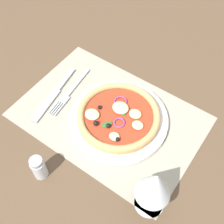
{
  "coord_description": "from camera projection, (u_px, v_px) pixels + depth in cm",
  "views": [
    {
      "loc": [
        -25.53,
        34.88,
        63.18
      ],
      "look_at": [
        -0.86,
        0.0,
        2.84
      ],
      "focal_mm": 47.32,
      "sensor_mm": 36.0,
      "label": 1
    }
  ],
  "objects": [
    {
      "name": "placemat",
      "position": [
        109.0,
        116.0,
        0.76
      ],
      "size": [
        46.33,
        31.48,
        0.4
      ],
      "primitive_type": "cube",
      "color": "#A39984",
      "rests_on": "ground_plane"
    },
    {
      "name": "knife",
      "position": [
        54.0,
        94.0,
        0.8
      ],
      "size": [
        4.92,
        20.0,
        0.62
      ],
      "rotation": [
        0.0,
        0.0,
        1.74
      ],
      "color": "#B2B5BA",
      "rests_on": "placemat"
    },
    {
      "name": "ground_plane",
      "position": [
        109.0,
        119.0,
        0.78
      ],
      "size": [
        190.0,
        140.0,
        2.4
      ],
      "primitive_type": "cube",
      "color": "brown"
    },
    {
      "name": "plate",
      "position": [
        118.0,
        121.0,
        0.74
      ],
      "size": [
        25.01,
        25.01,
        1.44
      ],
      "primitive_type": "cylinder",
      "color": "white",
      "rests_on": "placemat"
    },
    {
      "name": "pepper_shaker",
      "position": [
        39.0,
        168.0,
        0.65
      ],
      "size": [
        3.2,
        3.2,
        6.7
      ],
      "color": "silver",
      "rests_on": "ground_plane"
    },
    {
      "name": "fork",
      "position": [
        69.0,
        93.0,
        0.8
      ],
      "size": [
        3.54,
        18.06,
        0.44
      ],
      "rotation": [
        0.0,
        0.0,
        1.68
      ],
      "color": "#B2B5BA",
      "rests_on": "placemat"
    },
    {
      "name": "pizza",
      "position": [
        118.0,
        117.0,
        0.73
      ],
      "size": [
        20.89,
        20.89,
        2.6
      ],
      "color": "tan",
      "rests_on": "plate"
    },
    {
      "name": "wine_glass",
      "position": [
        154.0,
        186.0,
        0.55
      ],
      "size": [
        7.2,
        7.2,
        14.9
      ],
      "color": "silver",
      "rests_on": "ground_plane"
    }
  ]
}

